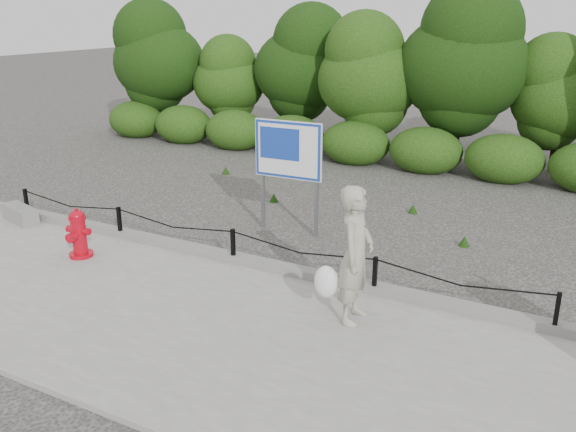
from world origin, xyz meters
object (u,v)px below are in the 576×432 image
(concrete_block, at_px, (20,214))
(advertising_sign, at_px, (288,155))
(pedestrian, at_px, (354,257))
(fire_hydrant, at_px, (79,234))

(concrete_block, relative_size, advertising_sign, 0.44)
(pedestrian, distance_m, concrete_block, 7.48)
(concrete_block, height_order, advertising_sign, advertising_sign)
(fire_hydrant, xyz_separation_m, pedestrian, (4.98, 0.13, 0.51))
(pedestrian, xyz_separation_m, advertising_sign, (-2.50, 2.81, 0.53))
(fire_hydrant, relative_size, pedestrian, 0.46)
(concrete_block, xyz_separation_m, advertising_sign, (4.92, 2.18, 1.30))
(advertising_sign, bearing_deg, fire_hydrant, -132.13)
(fire_hydrant, height_order, pedestrian, pedestrian)
(fire_hydrant, height_order, advertising_sign, advertising_sign)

